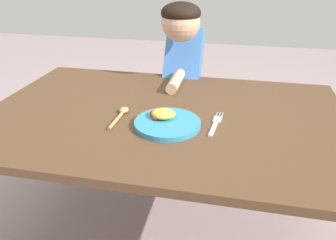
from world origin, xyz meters
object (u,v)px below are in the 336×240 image
(spoon, at_px, (121,114))
(person, at_px, (183,86))
(fork, at_px, (215,124))
(plate, at_px, (166,122))

(spoon, bearing_deg, person, -12.77)
(fork, distance_m, spoon, 0.37)
(plate, xyz_separation_m, fork, (0.18, 0.04, -0.01))
(fork, relative_size, spoon, 1.13)
(plate, xyz_separation_m, person, (-0.04, 0.63, -0.10))
(fork, bearing_deg, plate, 109.81)
(fork, xyz_separation_m, spoon, (-0.37, -0.01, 0.01))
(spoon, relative_size, person, 0.17)
(fork, relative_size, person, 0.19)
(spoon, height_order, person, person)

